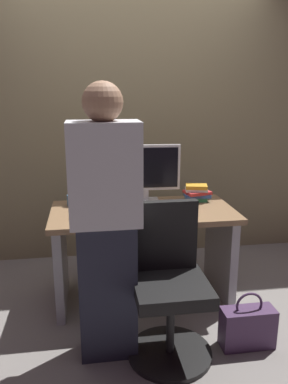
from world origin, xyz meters
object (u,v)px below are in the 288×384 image
object	(u,v)px
desk	(143,238)
office_chair	(169,288)
mouse	(175,209)
cup_near_keyboard	(79,212)
cup_by_monitor	(72,200)
keyboard	(135,212)
handbag	(248,327)
book_stack	(197,193)
monitor	(146,170)
person_at_desk	(106,225)

from	to	relation	value
desk	office_chair	world-z (taller)	office_chair
mouse	cup_near_keyboard	distance (m)	0.71
mouse	cup_by_monitor	distance (m)	0.80
keyboard	office_chair	bearing A→B (deg)	-77.10
desk	handbag	size ratio (longest dim) A/B	3.61
office_chair	book_stack	xyz separation A→B (m)	(0.40, 0.82, 0.36)
monitor	handbag	bearing A→B (deg)	-60.72
office_chair	cup_by_monitor	xyz separation A→B (m)	(-0.59, 0.84, 0.34)
person_at_desk	cup_by_monitor	size ratio (longest dim) A/B	19.10
office_chair	book_stack	world-z (taller)	office_chair
keyboard	cup_near_keyboard	bearing A→B (deg)	-172.91
mouse	monitor	bearing A→B (deg)	121.94
monitor	book_stack	distance (m)	0.45
cup_near_keyboard	book_stack	world-z (taller)	book_stack
keyboard	cup_near_keyboard	size ratio (longest dim) A/B	4.67
person_at_desk	book_stack	world-z (taller)	person_at_desk
office_chair	cup_near_keyboard	bearing A→B (deg)	134.86
monitor	book_stack	size ratio (longest dim) A/B	2.46
book_stack	handbag	xyz separation A→B (m)	(0.11, -0.86, -0.66)
mouse	book_stack	world-z (taller)	book_stack
mouse	handbag	size ratio (longest dim) A/B	0.26
mouse	cup_near_keyboard	size ratio (longest dim) A/B	1.09
person_at_desk	mouse	size ratio (longest dim) A/B	16.39
office_chair	person_at_desk	bearing A→B (deg)	174.67
mouse	handbag	world-z (taller)	mouse
office_chair	monitor	bearing A→B (deg)	90.36
handbag	cup_by_monitor	bearing A→B (deg)	141.13
keyboard	book_stack	bearing A→B (deg)	24.49
office_chair	monitor	distance (m)	1.03
person_at_desk	office_chair	bearing A→B (deg)	-5.33
office_chair	person_at_desk	distance (m)	0.55
book_stack	person_at_desk	bearing A→B (deg)	-134.24
handbag	cup_near_keyboard	bearing A→B (deg)	150.96
keyboard	book_stack	size ratio (longest dim) A/B	1.96
person_at_desk	mouse	bearing A→B (deg)	45.84
desk	book_stack	size ratio (longest dim) A/B	6.22
keyboard	mouse	bearing A→B (deg)	1.29
person_at_desk	monitor	size ratio (longest dim) A/B	3.03
keyboard	desk	bearing A→B (deg)	45.84
person_at_desk	monitor	xyz separation A→B (m)	(0.36, 0.84, 0.14)
desk	office_chair	bearing A→B (deg)	-84.61
cup_near_keyboard	handbag	bearing A→B (deg)	-29.04
person_at_desk	handbag	distance (m)	1.13
mouse	office_chair	bearing A→B (deg)	-106.07
desk	book_stack	xyz separation A→B (m)	(0.46, 0.17, 0.29)
mouse	cup_near_keyboard	bearing A→B (deg)	-175.58
office_chair	desk	bearing A→B (deg)	95.39
mouse	cup_by_monitor	xyz separation A→B (m)	(-0.76, 0.25, 0.03)
desk	person_at_desk	bearing A→B (deg)	-116.35
office_chair	mouse	bearing A→B (deg)	73.93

